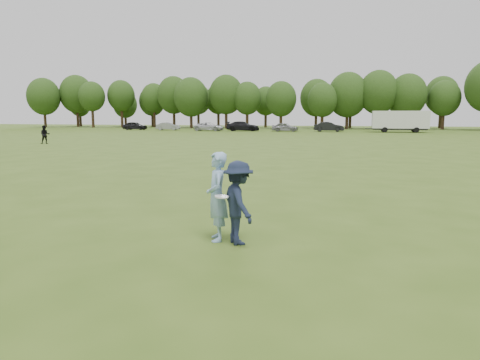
{
  "coord_description": "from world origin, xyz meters",
  "views": [
    {
      "loc": [
        3.04,
        -8.21,
        2.49
      ],
      "look_at": [
        0.79,
        0.74,
        1.1
      ],
      "focal_mm": 32.0,
      "sensor_mm": 36.0,
      "label": 1
    }
  ],
  "objects_px": {
    "car_b": "(168,126)",
    "cargo_trailer": "(400,120)",
    "thrower": "(217,197)",
    "car_d": "(243,126)",
    "car_f": "(329,127)",
    "defender": "(238,203)",
    "car_a": "(135,126)",
    "player_far_a": "(45,135)",
    "car_e": "(285,127)",
    "car_c": "(209,127)"
  },
  "relations": [
    {
      "from": "defender",
      "to": "car_d",
      "type": "height_order",
      "value": "defender"
    },
    {
      "from": "player_far_a",
      "to": "car_c",
      "type": "relative_size",
      "value": 0.33
    },
    {
      "from": "player_far_a",
      "to": "cargo_trailer",
      "type": "relative_size",
      "value": 0.18
    },
    {
      "from": "defender",
      "to": "car_b",
      "type": "xyz_separation_m",
      "value": [
        -28.04,
        61.0,
        -0.15
      ]
    },
    {
      "from": "defender",
      "to": "cargo_trailer",
      "type": "distance_m",
      "value": 61.34
    },
    {
      "from": "car_b",
      "to": "cargo_trailer",
      "type": "bearing_deg",
      "value": -98.46
    },
    {
      "from": "defender",
      "to": "car_d",
      "type": "xyz_separation_m",
      "value": [
        -14.59,
        60.26,
        -0.04
      ]
    },
    {
      "from": "player_far_a",
      "to": "car_d",
      "type": "bearing_deg",
      "value": 37.31
    },
    {
      "from": "thrower",
      "to": "player_far_a",
      "type": "distance_m",
      "value": 34.2
    },
    {
      "from": "thrower",
      "to": "car_f",
      "type": "bearing_deg",
      "value": 158.49
    },
    {
      "from": "thrower",
      "to": "car_b",
      "type": "bearing_deg",
      "value": -177.49
    },
    {
      "from": "car_d",
      "to": "car_e",
      "type": "relative_size",
      "value": 1.3
    },
    {
      "from": "thrower",
      "to": "player_far_a",
      "type": "xyz_separation_m",
      "value": [
        -23.61,
        24.75,
        -0.07
      ]
    },
    {
      "from": "thrower",
      "to": "car_f",
      "type": "relative_size",
      "value": 0.39
    },
    {
      "from": "car_e",
      "to": "car_f",
      "type": "bearing_deg",
      "value": -84.05
    },
    {
      "from": "car_d",
      "to": "car_b",
      "type": "bearing_deg",
      "value": 82.65
    },
    {
      "from": "player_far_a",
      "to": "car_b",
      "type": "distance_m",
      "value": 36.34
    },
    {
      "from": "car_a",
      "to": "car_b",
      "type": "relative_size",
      "value": 1.05
    },
    {
      "from": "car_c",
      "to": "car_d",
      "type": "height_order",
      "value": "car_d"
    },
    {
      "from": "car_e",
      "to": "player_far_a",
      "type": "bearing_deg",
      "value": 151.91
    },
    {
      "from": "player_far_a",
      "to": "car_e",
      "type": "distance_m",
      "value": 38.32
    },
    {
      "from": "car_c",
      "to": "car_e",
      "type": "xyz_separation_m",
      "value": [
        12.56,
        -0.04,
        0.01
      ]
    },
    {
      "from": "thrower",
      "to": "car_d",
      "type": "distance_m",
      "value": 61.76
    },
    {
      "from": "car_e",
      "to": "thrower",
      "type": "bearing_deg",
      "value": -175.74
    },
    {
      "from": "thrower",
      "to": "car_e",
      "type": "distance_m",
      "value": 59.75
    },
    {
      "from": "thrower",
      "to": "car_c",
      "type": "xyz_separation_m",
      "value": [
        -19.65,
        59.36,
        -0.2
      ]
    },
    {
      "from": "thrower",
      "to": "defender",
      "type": "distance_m",
      "value": 0.49
    },
    {
      "from": "car_b",
      "to": "cargo_trailer",
      "type": "xyz_separation_m",
      "value": [
        37.61,
        -0.42,
        1.11
      ]
    },
    {
      "from": "defender",
      "to": "car_a",
      "type": "height_order",
      "value": "defender"
    },
    {
      "from": "car_f",
      "to": "thrower",
      "type": "bearing_deg",
      "value": 179.39
    },
    {
      "from": "car_f",
      "to": "cargo_trailer",
      "type": "distance_m",
      "value": 10.45
    },
    {
      "from": "car_b",
      "to": "car_f",
      "type": "relative_size",
      "value": 0.87
    },
    {
      "from": "car_a",
      "to": "car_b",
      "type": "bearing_deg",
      "value": -97.62
    },
    {
      "from": "player_far_a",
      "to": "car_e",
      "type": "relative_size",
      "value": 0.4
    },
    {
      "from": "defender",
      "to": "car_d",
      "type": "bearing_deg",
      "value": -20.98
    },
    {
      "from": "car_b",
      "to": "thrower",
      "type": "bearing_deg",
      "value": -163.46
    },
    {
      "from": "car_b",
      "to": "car_f",
      "type": "distance_m",
      "value": 27.22
    },
    {
      "from": "car_a",
      "to": "car_d",
      "type": "bearing_deg",
      "value": -97.98
    },
    {
      "from": "cargo_trailer",
      "to": "thrower",
      "type": "bearing_deg",
      "value": -99.43
    },
    {
      "from": "car_e",
      "to": "car_a",
      "type": "bearing_deg",
      "value": 83.53
    },
    {
      "from": "defender",
      "to": "car_e",
      "type": "relative_size",
      "value": 0.4
    },
    {
      "from": "car_d",
      "to": "player_far_a",
      "type": "bearing_deg",
      "value": 160.79
    },
    {
      "from": "thrower",
      "to": "car_c",
      "type": "height_order",
      "value": "thrower"
    },
    {
      "from": "car_a",
      "to": "car_d",
      "type": "xyz_separation_m",
      "value": [
        19.87,
        -1.04,
        0.06
      ]
    },
    {
      "from": "defender",
      "to": "cargo_trailer",
      "type": "relative_size",
      "value": 0.18
    },
    {
      "from": "car_a",
      "to": "car_f",
      "type": "height_order",
      "value": "car_f"
    },
    {
      "from": "car_c",
      "to": "car_e",
      "type": "height_order",
      "value": "car_e"
    },
    {
      "from": "car_a",
      "to": "car_b",
      "type": "distance_m",
      "value": 6.43
    },
    {
      "from": "thrower",
      "to": "car_f",
      "type": "distance_m",
      "value": 60.34
    },
    {
      "from": "defender",
      "to": "car_d",
      "type": "relative_size",
      "value": 0.3
    }
  ]
}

